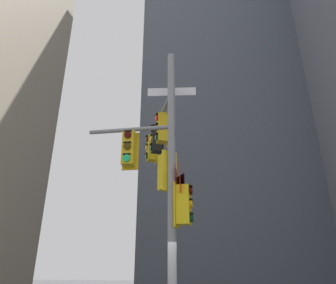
# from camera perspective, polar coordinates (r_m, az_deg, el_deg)

# --- Properties ---
(building_mid_block) EXTENTS (17.60, 17.60, 37.92)m
(building_mid_block) POSITION_cam_1_polar(r_m,az_deg,el_deg) (36.25, 13.15, 6.19)
(building_mid_block) COLOR #4C5460
(building_mid_block) RESTS_ON ground
(signal_pole_assembly) EXTENTS (3.12, 3.35, 8.17)m
(signal_pole_assembly) POSITION_cam_1_polar(r_m,az_deg,el_deg) (9.25, -1.23, -3.60)
(signal_pole_assembly) COLOR gray
(signal_pole_assembly) RESTS_ON ground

